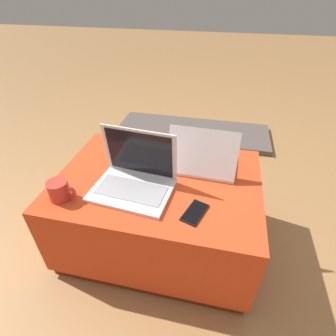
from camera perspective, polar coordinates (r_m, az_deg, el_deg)
ground_plane at (r=1.54m, az=-1.82°, el=-14.97°), size 14.00×14.00×0.00m
ottoman at (r=1.38m, az=-1.99°, el=-9.24°), size 0.95×0.68×0.44m
laptop_near at (r=1.16m, az=-7.30°, el=-2.04°), size 0.36×0.28×0.26m
laptop_far at (r=1.28m, az=7.47°, el=1.61°), size 0.33×0.24×0.22m
cell_phone at (r=1.07m, az=5.83°, el=-9.58°), size 0.11×0.15×0.01m
backpack at (r=1.72m, az=5.16°, el=-0.01°), size 0.32×0.22×0.46m
coffee_mug at (r=1.19m, az=-22.51°, el=-4.53°), size 0.12×0.09×0.09m
fireplace_hearth at (r=2.50m, az=5.23°, el=7.91°), size 1.40×0.50×0.04m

